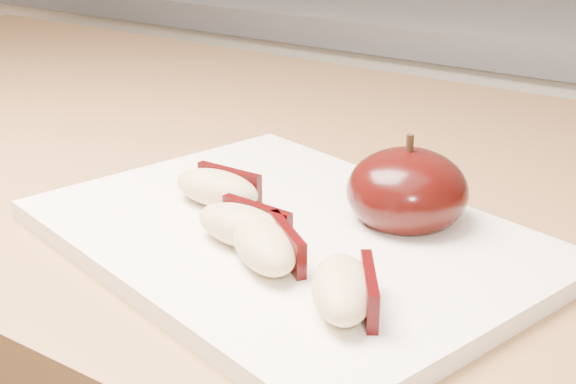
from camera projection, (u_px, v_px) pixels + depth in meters
The scene contains 7 objects.
back_cabinet at pixel (533, 283), 1.37m from camera, with size 2.40×0.62×0.94m.
cutting_board at pixel (288, 237), 0.52m from camera, with size 0.32×0.23×0.01m, color white.
apple_half at pixel (407, 191), 0.52m from camera, with size 0.10×0.10×0.07m.
apple_wedge_a at pixel (218, 188), 0.55m from camera, with size 0.07×0.03×0.02m.
apple_wedge_b at pixel (244, 225), 0.49m from camera, with size 0.07×0.04×0.02m.
apple_wedge_c at pixel (267, 245), 0.47m from camera, with size 0.07×0.07×0.02m.
apple_wedge_d at pixel (345, 289), 0.42m from camera, with size 0.06×0.07×0.02m.
Camera 1 is at (0.34, -0.03, 1.13)m, focal length 50.00 mm.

